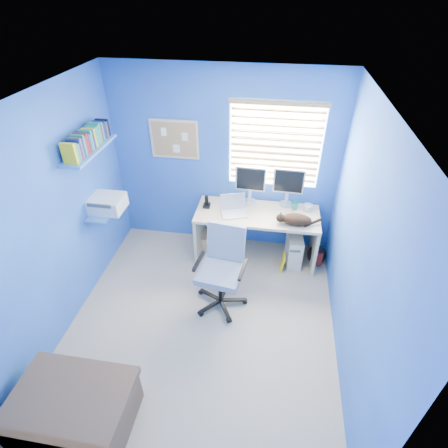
% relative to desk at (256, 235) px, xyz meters
% --- Properties ---
extents(floor, '(3.00, 3.20, 0.00)m').
position_rel_desk_xyz_m(floor, '(-0.50, -1.26, -0.37)').
color(floor, '#B0A68F').
rests_on(floor, ground).
extents(ceiling, '(3.00, 3.20, 0.00)m').
position_rel_desk_xyz_m(ceiling, '(-0.50, -1.26, 2.13)').
color(ceiling, white).
rests_on(ceiling, wall_back).
extents(wall_back, '(3.00, 0.01, 2.50)m').
position_rel_desk_xyz_m(wall_back, '(-0.50, 0.34, 0.88)').
color(wall_back, '#2B4CB7').
rests_on(wall_back, ground).
extents(wall_front, '(3.00, 0.01, 2.50)m').
position_rel_desk_xyz_m(wall_front, '(-0.50, -2.86, 0.88)').
color(wall_front, '#2B4CB7').
rests_on(wall_front, ground).
extents(wall_left, '(0.01, 3.20, 2.50)m').
position_rel_desk_xyz_m(wall_left, '(-2.00, -1.26, 0.88)').
color(wall_left, '#2B4CB7').
rests_on(wall_left, ground).
extents(wall_right, '(0.01, 3.20, 2.50)m').
position_rel_desk_xyz_m(wall_right, '(1.00, -1.26, 0.88)').
color(wall_right, '#2B4CB7').
rests_on(wall_right, ground).
extents(desk, '(1.62, 0.65, 0.74)m').
position_rel_desk_xyz_m(desk, '(0.00, 0.00, 0.00)').
color(desk, beige).
rests_on(desk, floor).
extents(laptop, '(0.39, 0.35, 0.22)m').
position_rel_desk_xyz_m(laptop, '(-0.30, -0.08, 0.48)').
color(laptop, silver).
rests_on(laptop, desk).
extents(monitor_left, '(0.40, 0.14, 0.54)m').
position_rel_desk_xyz_m(monitor_left, '(-0.13, 0.25, 0.64)').
color(monitor_left, silver).
rests_on(monitor_left, desk).
extents(monitor_right, '(0.40, 0.13, 0.54)m').
position_rel_desk_xyz_m(monitor_right, '(0.37, 0.26, 0.64)').
color(monitor_right, silver).
rests_on(monitor_right, desk).
extents(phone, '(0.09, 0.11, 0.17)m').
position_rel_desk_xyz_m(phone, '(-0.69, 0.04, 0.45)').
color(phone, black).
rests_on(phone, desk).
extents(mug, '(0.10, 0.09, 0.10)m').
position_rel_desk_xyz_m(mug, '(0.48, 0.17, 0.42)').
color(mug, '#22876F').
rests_on(mug, desk).
extents(cd_spindle, '(0.13, 0.13, 0.07)m').
position_rel_desk_xyz_m(cd_spindle, '(0.65, 0.19, 0.41)').
color(cd_spindle, silver).
rests_on(cd_spindle, desk).
extents(cat, '(0.39, 0.22, 0.14)m').
position_rel_desk_xyz_m(cat, '(0.50, -0.17, 0.44)').
color(cat, black).
rests_on(cat, desk).
extents(tower_pc, '(0.23, 0.45, 0.45)m').
position_rel_desk_xyz_m(tower_pc, '(0.53, -0.02, -0.14)').
color(tower_pc, beige).
rests_on(tower_pc, floor).
extents(drawer_boxes, '(0.35, 0.28, 0.27)m').
position_rel_desk_xyz_m(drawer_boxes, '(-0.61, 0.05, -0.23)').
color(drawer_boxes, tan).
rests_on(drawer_boxes, floor).
extents(yellow_book, '(0.03, 0.17, 0.24)m').
position_rel_desk_xyz_m(yellow_book, '(0.39, -0.22, -0.25)').
color(yellow_book, yellow).
rests_on(yellow_book, floor).
extents(backpack, '(0.28, 0.23, 0.30)m').
position_rel_desk_xyz_m(backpack, '(0.85, -0.02, -0.22)').
color(backpack, black).
rests_on(backpack, floor).
extents(bed_corner, '(0.95, 0.68, 0.46)m').
position_rel_desk_xyz_m(bed_corner, '(-1.35, -2.55, -0.14)').
color(bed_corner, brown).
rests_on(bed_corner, floor).
extents(office_chair, '(0.67, 0.67, 1.03)m').
position_rel_desk_xyz_m(office_chair, '(-0.33, -0.91, 0.01)').
color(office_chair, black).
rests_on(office_chair, floor).
extents(window_blinds, '(1.15, 0.05, 1.10)m').
position_rel_desk_xyz_m(window_blinds, '(0.15, 0.31, 1.18)').
color(window_blinds, white).
rests_on(window_blinds, ground).
extents(corkboard, '(0.64, 0.02, 0.52)m').
position_rel_desk_xyz_m(corkboard, '(-1.15, 0.33, 1.18)').
color(corkboard, beige).
rests_on(corkboard, ground).
extents(wall_shelves, '(0.42, 0.90, 1.05)m').
position_rel_desk_xyz_m(wall_shelves, '(-1.85, -0.51, 1.06)').
color(wall_shelves, '#437FC3').
rests_on(wall_shelves, ground).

